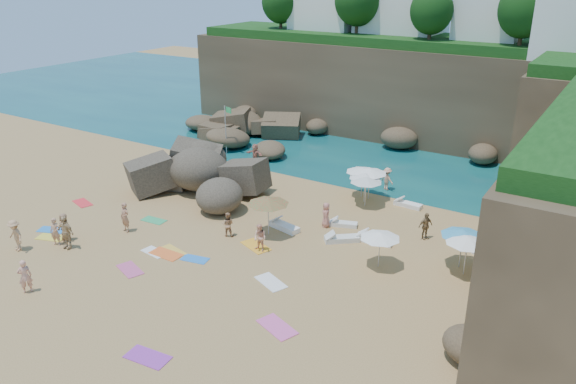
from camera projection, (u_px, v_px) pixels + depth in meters
The scene contains 51 objects.
ground at pixel (231, 234), 32.32m from camera, with size 120.00×120.00×0.00m, color tan.
seawater at pixel (415, 121), 55.89m from camera, with size 120.00×120.00×0.00m, color #0C4751.
cliff_back at pixel (420, 92), 49.48m from camera, with size 44.00×8.00×8.00m, color brown.
rock_promontory at pixel (242, 138), 50.32m from camera, with size 12.00×7.00×2.00m, color brown, non-canonical shape.
clifftop_buildings at pixel (442, 6), 46.93m from camera, with size 28.48×9.48×7.00m.
clifftop_trees at pixel (440, 11), 41.10m from camera, with size 35.60×23.82×4.40m.
marina_masts at pixel (276, 75), 62.91m from camera, with size 3.10×0.10×6.00m.
rock_outcrop at pixel (196, 193), 38.14m from camera, with size 7.38×5.54×2.95m, color brown, non-canonical shape.
flag_pole at pixel (227, 123), 45.30m from camera, with size 0.76×0.26×3.98m.
parasol_0 at pixel (363, 170), 36.86m from camera, with size 2.20×2.20×2.08m.
parasol_1 at pixel (370, 171), 36.48m from camera, with size 2.27×2.27×2.15m.
parasol_2 at pixel (365, 175), 36.04m from camera, with size 2.11×2.11×2.00m.
parasol_3 at pixel (480, 239), 27.83m from camera, with size 2.02×2.02×1.91m.
parasol_4 at pixel (510, 202), 30.88m from camera, with size 2.60×2.60×2.46m.
parasol_5 at pixel (366, 180), 35.45m from camera, with size 2.06×2.06×1.94m.
parasol_6 at pixel (268, 201), 31.50m from camera, with size 2.39×2.39×2.26m.
parasol_8 at pixel (468, 239), 27.36m from camera, with size 2.23×2.23×2.11m.
parasol_10 at pixel (463, 233), 28.04m from camera, with size 2.23×2.23×2.11m.
parasol_11 at pixel (380, 235), 28.12m from camera, with size 2.06×2.06×1.94m.
lounger_0 at pixel (408, 205), 35.92m from camera, with size 1.78×0.59×0.28m, color white.
lounger_1 at pixel (343, 224), 33.23m from camera, with size 1.64×0.55×0.26m, color white.
lounger_2 at pixel (374, 240), 31.28m from camera, with size 2.06×0.69×0.32m, color white.
lounger_3 at pixel (284, 227), 32.83m from camera, with size 2.00×0.67×0.31m, color white.
lounger_4 at pixel (490, 257), 29.42m from camera, with size 1.86×0.62×0.29m, color white.
lounger_5 at pixel (342, 239), 31.37m from camera, with size 1.91×0.64×0.30m, color silver.
towel_0 at pixel (52, 230), 32.77m from camera, with size 1.59×0.80×0.03m, color #267BCD.
towel_1 at pixel (130, 269), 28.48m from camera, with size 1.68×0.84×0.03m, color #CB4F82.
towel_2 at pixel (166, 254), 30.01m from camera, with size 1.81×0.90×0.03m, color orange.
towel_3 at pixel (154, 220), 34.00m from camera, with size 1.52×0.76×0.03m, color #2FA763.
towel_4 at pixel (51, 237), 31.85m from camera, with size 1.61×0.81×0.03m, color yellow.
towel_5 at pixel (155, 252), 30.21m from camera, with size 1.51×0.76×0.03m, color white.
towel_6 at pixel (148, 357), 22.08m from camera, with size 1.80×0.90×0.03m, color purple.
towel_7 at pixel (83, 203), 36.50m from camera, with size 1.60×0.80×0.03m, color red.
towel_8 at pixel (195, 259), 29.49m from camera, with size 1.45×0.72×0.03m, color blue.
towel_9 at pixel (277, 327), 23.93m from camera, with size 1.88×0.94×0.03m, color #E258A2.
towel_10 at pixel (256, 246), 30.87m from camera, with size 1.83×0.91×0.03m, color #FEAB28.
towel_11 at pixel (168, 188), 39.02m from camera, with size 1.51×0.76×0.03m, color green.
towel_12 at pixel (172, 251), 30.28m from camera, with size 1.70×0.85×0.03m, color gold.
towel_13 at pixel (271, 282), 27.33m from camera, with size 1.75×0.87×0.03m, color white.
person_stand_0 at pixel (55, 232), 30.75m from camera, with size 0.58×0.38×1.59m, color tan.
person_stand_1 at pixel (228, 224), 31.81m from camera, with size 0.70×0.55×1.45m, color tan.
person_stand_2 at pixel (387, 179), 38.39m from camera, with size 1.03×0.43×1.60m, color #E8A783.
person_stand_3 at pixel (425, 226), 31.46m from camera, with size 0.92×0.38×1.58m, color olive.
person_stand_4 at pixel (326, 215), 32.95m from camera, with size 0.74×0.40×1.51m, color tan.
person_stand_5 at pixel (255, 154), 43.28m from camera, with size 1.55×0.45×1.68m, color #C17660.
person_stand_6 at pixel (25, 276), 26.23m from camera, with size 0.62×0.41×1.70m, color #E99F84.
person_lie_0 at pixel (17, 247), 30.33m from camera, with size 1.13×1.75×0.47m, color tan.
person_lie_1 at pixel (68, 244), 30.59m from camera, with size 1.09×1.86×0.45m, color tan.
person_lie_2 at pixel (66, 237), 31.46m from camera, with size 0.78×1.60×0.43m, color #886244.
person_lie_4 at pixel (126, 228), 32.53m from camera, with size 0.63×1.74×0.42m, color #B17958.
person_lie_5 at pixel (260, 246), 30.24m from camera, with size 0.75×1.53×0.58m, color #F4AE8B.
Camera 1 is at (18.25, -22.88, 14.30)m, focal length 35.00 mm.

